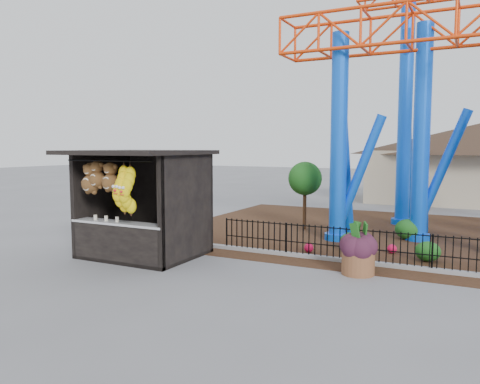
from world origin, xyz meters
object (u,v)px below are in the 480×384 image
at_px(prize_booth, 137,205).
at_px(roller_coaster, 463,52).
at_px(terracotta_planter, 358,262).
at_px(potted_plant, 364,253).

xyz_separation_m(prize_booth, roller_coaster, (8.13, 7.34, 4.89)).
bearing_deg(terracotta_planter, prize_booth, -170.06).
bearing_deg(roller_coaster, potted_plant, -108.58).
xyz_separation_m(terracotta_planter, potted_plant, (0.03, 0.49, 0.15)).
bearing_deg(prize_booth, terracotta_planter, 9.94).
bearing_deg(potted_plant, prize_booth, -169.18).
bearing_deg(roller_coaster, prize_booth, -137.92).
bearing_deg(prize_booth, potted_plant, 14.27).
relative_size(prize_booth, roller_coaster, 0.32).
distance_m(terracotta_planter, potted_plant, 0.52).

